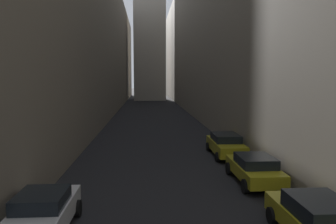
{
  "coord_description": "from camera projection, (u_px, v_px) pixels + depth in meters",
  "views": [
    {
      "loc": [
        -0.96,
        1.76,
        5.18
      ],
      "look_at": [
        0.0,
        15.58,
        3.74
      ],
      "focal_mm": 34.08,
      "sensor_mm": 36.0,
      "label": 1
    }
  ],
  "objects": [
    {
      "name": "building_block_left",
      "position": [
        77.0,
        42.0,
        46.62
      ],
      "size": [
        10.9,
        108.0,
        21.14
      ],
      "primitive_type": "cube",
      "color": "#756B5B",
      "rests_on": "ground"
    },
    {
      "name": "ground_plane",
      "position": [
        153.0,
        114.0,
        46.49
      ],
      "size": [
        264.0,
        264.0,
        0.0
      ],
      "primitive_type": "plane",
      "color": "black"
    },
    {
      "name": "building_block_right",
      "position": [
        225.0,
        35.0,
        48.0
      ],
      "size": [
        11.03,
        108.0,
        23.6
      ],
      "primitive_type": "cube",
      "color": "gray",
      "rests_on": "ground"
    },
    {
      "name": "parked_car_left_second",
      "position": [
        42.0,
        213.0,
        10.52
      ],
      "size": [
        1.89,
        4.12,
        1.47
      ],
      "rotation": [
        0.0,
        0.0,
        1.57
      ],
      "color": "silver",
      "rests_on": "ground"
    },
    {
      "name": "parked_car_right_far",
      "position": [
        226.0,
        144.0,
        21.49
      ],
      "size": [
        2.03,
        4.53,
        1.49
      ],
      "rotation": [
        0.0,
        0.0,
        1.57
      ],
      "color": "#A59919",
      "rests_on": "ground"
    },
    {
      "name": "parked_car_right_third",
      "position": [
        254.0,
        168.0,
        15.84
      ],
      "size": [
        2.01,
        4.25,
        1.41
      ],
      "rotation": [
        0.0,
        0.0,
        1.57
      ],
      "color": "#A59919",
      "rests_on": "ground"
    },
    {
      "name": "parked_car_right_second",
      "position": [
        320.0,
        222.0,
        9.87
      ],
      "size": [
        1.99,
        4.58,
        1.49
      ],
      "rotation": [
        0.0,
        0.0,
        1.57
      ],
      "color": "#A59919",
      "rests_on": "ground"
    }
  ]
}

